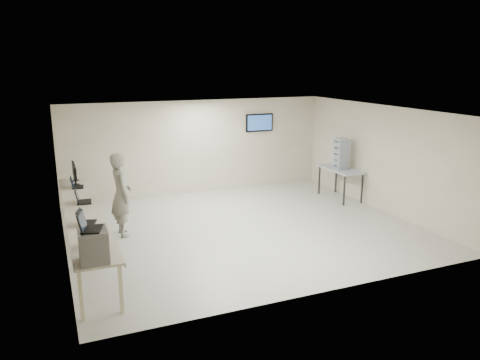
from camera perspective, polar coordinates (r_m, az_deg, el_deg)
name	(u,v)px	position (r m, az deg, el deg)	size (l,w,h in m)	color
room	(244,170)	(10.95, 0.45, 1.17)	(8.01, 7.01, 2.81)	silver
workbench	(84,213)	(10.24, -18.46, -3.89)	(0.76, 6.00, 0.90)	#BCB7A0
equipment_box	(93,246)	(7.54, -17.43, -7.63)	(0.43, 0.49, 0.51)	#5E5E5E
laptop_on_box	(88,225)	(7.42, -18.08, -5.29)	(0.41, 0.45, 0.30)	black
laptop_0	(92,242)	(8.22, -17.55, -7.23)	(0.31, 0.36, 0.26)	black
laptop_1	(84,220)	(9.33, -18.44, -4.68)	(0.40, 0.44, 0.29)	black
laptop_2	(81,199)	(10.74, -18.79, -2.24)	(0.36, 0.43, 0.31)	black
laptop_3	(75,185)	(12.08, -19.44, -0.55)	(0.33, 0.38, 0.28)	black
monitor_near	(75,174)	(12.29, -19.47, 0.71)	(0.21, 0.48, 0.48)	black
monitor_far	(74,170)	(12.75, -19.61, 1.18)	(0.22, 0.49, 0.48)	black
soldier	(121,195)	(10.93, -14.29, -1.73)	(0.70, 0.46, 1.92)	#5F6256
side_table	(341,171)	(13.82, 12.16, 1.07)	(0.69, 1.49, 0.89)	#979EA7
storage_bins	(341,154)	(13.71, 12.21, 3.16)	(0.33, 0.37, 0.88)	#8D99AC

